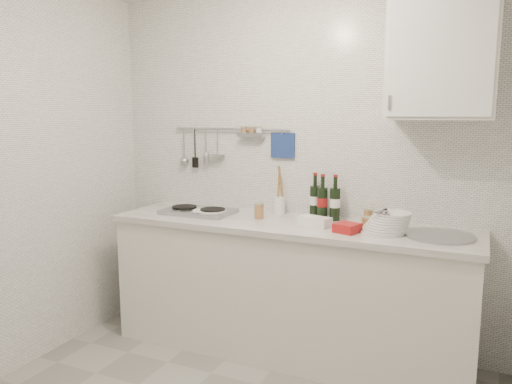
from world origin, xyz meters
TOP-DOWN VIEW (x-y plane):
  - back_wall at (0.00, 1.40)m, footprint 3.00×0.02m
  - counter at (0.01, 1.10)m, footprint 2.44×0.64m
  - wall_rail at (-0.60, 1.37)m, footprint 0.98×0.09m
  - wall_cabinet at (0.90, 1.22)m, footprint 0.60×0.38m
  - plate_stack_hob at (-0.60, 1.08)m, footprint 0.26×0.26m
  - plate_stack_sink at (0.65, 1.07)m, footprint 0.30×0.28m
  - wine_bottles at (0.18, 1.30)m, footprint 0.23×0.12m
  - butter_dish at (0.20, 1.06)m, footprint 0.22×0.15m
  - strawberry_punnet at (0.43, 0.98)m, footprint 0.17×0.17m
  - utensil_crock at (-0.16, 1.32)m, footprint 0.09×0.09m
  - jar_a at (-0.17, 1.34)m, footprint 0.07×0.07m
  - jar_b at (0.48, 1.34)m, footprint 0.06×0.06m
  - jar_c at (0.51, 1.14)m, footprint 0.06×0.06m
  - jar_d at (-0.23, 1.12)m, footprint 0.07×0.07m

SIDE VIEW (x-z plane):
  - counter at x=0.01m, z-range -0.05..0.92m
  - plate_stack_hob at x=-0.60m, z-range 0.92..0.95m
  - strawberry_punnet at x=0.43m, z-range 0.92..0.98m
  - butter_dish at x=0.20m, z-range 0.92..0.98m
  - jar_c at x=0.51m, z-range 0.92..0.99m
  - jar_b at x=0.48m, z-range 0.92..1.01m
  - jar_a at x=-0.17m, z-range 0.92..1.01m
  - jar_d at x=-0.23m, z-range 0.92..1.03m
  - plate_stack_sink at x=0.65m, z-range 0.91..1.05m
  - utensil_crock at x=-0.16m, z-range 0.83..1.18m
  - wine_bottles at x=0.18m, z-range 0.92..1.23m
  - back_wall at x=0.00m, z-range 0.00..2.50m
  - wall_rail at x=-0.60m, z-range 1.26..1.60m
  - wall_cabinet at x=0.90m, z-range 1.60..2.30m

